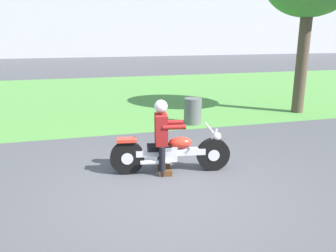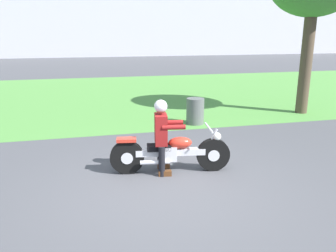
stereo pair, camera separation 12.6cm
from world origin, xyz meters
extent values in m
plane|color=#4C4C51|center=(0.00, 0.00, 0.00)|extent=(120.00, 120.00, 0.00)
cube|color=#549342|center=(0.00, 9.52, 0.00)|extent=(60.00, 12.00, 0.01)
cube|color=silver|center=(3.68, 37.67, 6.31)|extent=(63.68, 8.00, 12.61)
cylinder|color=black|center=(1.05, 0.70, 0.32)|extent=(0.64, 0.22, 0.63)
cylinder|color=silver|center=(1.05, 0.70, 0.32)|extent=(0.24, 0.17, 0.22)
cylinder|color=black|center=(-0.56, 0.94, 0.32)|extent=(0.64, 0.22, 0.63)
cylinder|color=silver|center=(-0.56, 0.94, 0.32)|extent=(0.24, 0.17, 0.22)
cube|color=silver|center=(0.25, 0.82, 0.40)|extent=(1.31, 0.34, 0.12)
cube|color=silver|center=(0.20, 0.83, 0.38)|extent=(0.35, 0.29, 0.28)
ellipsoid|color=red|center=(0.43, 0.79, 0.58)|extent=(0.47, 0.30, 0.22)
cube|color=black|center=(0.03, 0.85, 0.50)|extent=(0.47, 0.30, 0.10)
cube|color=red|center=(-0.56, 0.94, 0.66)|extent=(0.39, 0.25, 0.06)
cylinder|color=silver|center=(1.01, 0.70, 0.57)|extent=(0.26, 0.09, 0.53)
cylinder|color=silver|center=(0.96, 0.71, 0.86)|extent=(0.14, 0.66, 0.04)
sphere|color=white|center=(1.11, 0.69, 0.68)|extent=(0.16, 0.16, 0.16)
cylinder|color=silver|center=(-0.07, 0.73, 0.26)|extent=(0.56, 0.16, 0.08)
cylinder|color=black|center=(0.10, 1.03, 0.28)|extent=(0.12, 0.12, 0.57)
cube|color=#593319|center=(0.16, 1.02, 0.05)|extent=(0.25, 0.14, 0.10)
cylinder|color=black|center=(0.04, 0.67, 0.28)|extent=(0.12, 0.12, 0.57)
cube|color=#593319|center=(0.10, 0.66, 0.05)|extent=(0.25, 0.14, 0.10)
cube|color=maroon|center=(0.07, 0.85, 0.85)|extent=(0.28, 0.41, 0.56)
cylinder|color=maroon|center=(0.31, 0.98, 0.93)|extent=(0.43, 0.15, 0.09)
cylinder|color=maroon|center=(0.26, 0.65, 0.93)|extent=(0.43, 0.15, 0.09)
sphere|color=#996B4C|center=(0.07, 0.85, 1.25)|extent=(0.20, 0.20, 0.20)
sphere|color=silver|center=(0.07, 0.85, 1.28)|extent=(0.24, 0.24, 0.24)
cylinder|color=brown|center=(5.69, 4.60, 1.58)|extent=(0.37, 0.37, 3.15)
cylinder|color=#595E5B|center=(1.82, 4.08, 0.38)|extent=(0.51, 0.51, 0.75)
camera|label=1|loc=(-1.36, -4.96, 2.55)|focal=36.23mm
camera|label=2|loc=(-1.24, -4.99, 2.55)|focal=36.23mm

